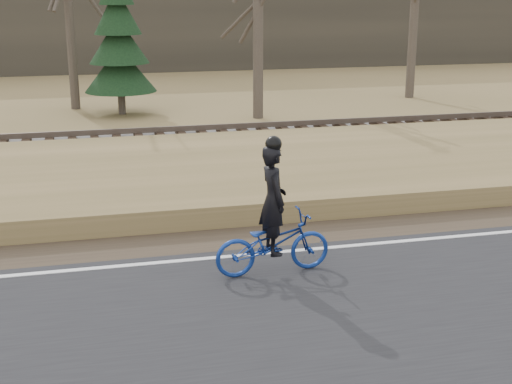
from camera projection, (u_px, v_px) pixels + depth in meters
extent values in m
plane|color=olive|center=(502.00, 240.00, 13.27)|extent=(120.00, 120.00, 0.00)
cube|color=silver|center=(497.00, 233.00, 13.44)|extent=(120.00, 0.12, 0.01)
cube|color=#473A2B|center=(469.00, 219.00, 14.39)|extent=(120.00, 1.60, 0.04)
cube|color=olive|center=(406.00, 173.00, 17.13)|extent=(120.00, 5.00, 0.44)
cube|color=slate|center=(349.00, 141.00, 20.68)|extent=(120.00, 3.00, 0.45)
cube|color=black|center=(349.00, 131.00, 20.59)|extent=(120.00, 2.40, 0.14)
cube|color=brown|center=(359.00, 130.00, 19.88)|extent=(120.00, 0.07, 0.15)
cube|color=brown|center=(341.00, 121.00, 21.23)|extent=(120.00, 0.07, 0.15)
cube|color=#383328|center=(212.00, 14.00, 40.43)|extent=(120.00, 4.00, 6.00)
imported|color=navy|center=(273.00, 243.00, 11.47)|extent=(1.95, 0.79, 1.00)
imported|color=black|center=(273.00, 200.00, 11.26)|extent=(0.46, 0.67, 1.77)
sphere|color=black|center=(274.00, 144.00, 11.01)|extent=(0.26, 0.26, 0.26)
cylinder|color=#4C4337|center=(258.00, 9.00, 24.41)|extent=(0.36, 0.36, 7.58)
cylinder|color=#4C4337|center=(414.00, 9.00, 29.12)|extent=(0.36, 0.36, 7.29)
cylinder|color=#4C4337|center=(122.00, 99.00, 26.09)|extent=(0.28, 0.28, 1.11)
cone|color=black|center=(120.00, 69.00, 25.79)|extent=(2.60, 2.60, 1.63)
cone|color=black|center=(119.00, 40.00, 25.50)|extent=(2.15, 2.15, 1.63)
cone|color=black|center=(117.00, 11.00, 25.22)|extent=(1.70, 1.70, 1.63)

